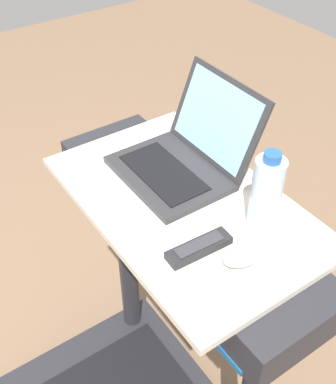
% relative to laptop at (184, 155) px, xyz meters
% --- Properties ---
extents(desk_board, '(0.74, 0.46, 0.02)m').
position_rel_laptop_xyz_m(desk_board, '(0.10, -0.07, -0.06)').
color(desk_board, beige).
rests_on(desk_board, treadmill_base).
extents(laptop, '(0.31, 0.32, 0.24)m').
position_rel_laptop_xyz_m(laptop, '(0.00, 0.00, 0.00)').
color(laptop, '#2D2D30').
rests_on(laptop, desk_board).
extents(computer_mouse, '(0.07, 0.11, 0.03)m').
position_rel_laptop_xyz_m(computer_mouse, '(0.35, -0.09, -0.03)').
color(computer_mouse, '#B2B2B7').
rests_on(computer_mouse, desk_board).
extents(water_bottle, '(0.07, 0.07, 0.21)m').
position_rel_laptop_xyz_m(water_bottle, '(0.28, 0.03, 0.05)').
color(water_bottle, silver).
rests_on(water_bottle, desk_board).
extents(tv_remote, '(0.05, 0.16, 0.02)m').
position_rel_laptop_xyz_m(tv_remote, '(0.27, -0.15, -0.04)').
color(tv_remote, '#232326').
rests_on(tv_remote, desk_board).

